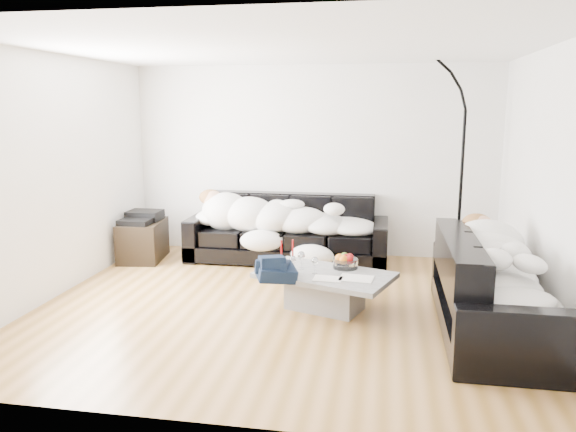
% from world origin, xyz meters
% --- Properties ---
extents(ground, '(5.00, 5.00, 0.00)m').
position_xyz_m(ground, '(0.00, 0.00, 0.00)').
color(ground, olive).
rests_on(ground, ground).
extents(wall_back, '(5.00, 0.02, 2.60)m').
position_xyz_m(wall_back, '(0.00, 2.25, 1.30)').
color(wall_back, silver).
rests_on(wall_back, ground).
extents(wall_left, '(0.02, 4.50, 2.60)m').
position_xyz_m(wall_left, '(-2.50, 0.00, 1.30)').
color(wall_left, silver).
rests_on(wall_left, ground).
extents(wall_right, '(0.02, 4.50, 2.60)m').
position_xyz_m(wall_right, '(2.50, 0.00, 1.30)').
color(wall_right, silver).
rests_on(wall_right, ground).
extents(ceiling, '(5.00, 5.00, 0.00)m').
position_xyz_m(ceiling, '(0.00, 0.00, 2.60)').
color(ceiling, white).
rests_on(ceiling, ground).
extents(sofa_back, '(2.65, 0.92, 0.87)m').
position_xyz_m(sofa_back, '(-0.27, 1.77, 0.43)').
color(sofa_back, black).
rests_on(sofa_back, ground).
extents(sofa_right, '(0.93, 2.17, 0.88)m').
position_xyz_m(sofa_right, '(2.02, -0.32, 0.44)').
color(sofa_right, black).
rests_on(sofa_right, ground).
extents(sleeper_back, '(2.25, 0.78, 0.45)m').
position_xyz_m(sleeper_back, '(-0.27, 1.72, 0.64)').
color(sleeper_back, white).
rests_on(sleeper_back, sofa_back).
extents(sleeper_right, '(0.79, 1.86, 0.46)m').
position_xyz_m(sleeper_right, '(2.02, -0.32, 0.65)').
color(sleeper_right, white).
rests_on(sleeper_right, sofa_right).
extents(teal_cushion, '(0.42, 0.38, 0.20)m').
position_xyz_m(teal_cushion, '(1.96, 0.36, 0.72)').
color(teal_cushion, '#0F6B67').
rests_on(teal_cushion, sofa_right).
extents(coffee_table, '(1.50, 1.16, 0.38)m').
position_xyz_m(coffee_table, '(0.43, 0.00, 0.19)').
color(coffee_table, '#939699').
rests_on(coffee_table, ground).
extents(fruit_bowl, '(0.31, 0.31, 0.16)m').
position_xyz_m(fruit_bowl, '(0.62, 0.21, 0.47)').
color(fruit_bowl, white).
rests_on(fruit_bowl, coffee_table).
extents(wine_glass_a, '(0.08, 0.08, 0.18)m').
position_xyz_m(wine_glass_a, '(0.18, 0.10, 0.48)').
color(wine_glass_a, white).
rests_on(wine_glass_a, coffee_table).
extents(wine_glass_b, '(0.09, 0.09, 0.16)m').
position_xyz_m(wine_glass_b, '(0.10, 0.01, 0.46)').
color(wine_glass_b, white).
rests_on(wine_glass_b, coffee_table).
extents(wine_glass_c, '(0.08, 0.08, 0.17)m').
position_xyz_m(wine_glass_c, '(0.33, -0.03, 0.47)').
color(wine_glass_c, white).
rests_on(wine_glass_c, coffee_table).
extents(candle_left, '(0.06, 0.06, 0.26)m').
position_xyz_m(candle_left, '(-0.06, 0.26, 0.51)').
color(candle_left, maroon).
rests_on(candle_left, coffee_table).
extents(candle_right, '(0.05, 0.05, 0.25)m').
position_xyz_m(candle_right, '(0.05, 0.32, 0.51)').
color(candle_right, maroon).
rests_on(candle_right, coffee_table).
extents(newspaper_a, '(0.35, 0.29, 0.01)m').
position_xyz_m(newspaper_a, '(0.76, -0.14, 0.39)').
color(newspaper_a, silver).
rests_on(newspaper_a, coffee_table).
extents(newspaper_b, '(0.29, 0.21, 0.01)m').
position_xyz_m(newspaper_b, '(0.48, -0.20, 0.39)').
color(newspaper_b, silver).
rests_on(newspaper_b, coffee_table).
extents(navy_jacket, '(0.48, 0.43, 0.20)m').
position_xyz_m(navy_jacket, '(-0.05, -0.28, 0.56)').
color(navy_jacket, black).
rests_on(navy_jacket, coffee_table).
extents(shoes, '(0.53, 0.42, 0.11)m').
position_xyz_m(shoes, '(0.44, 0.39, 0.05)').
color(shoes, '#472311').
rests_on(shoes, ground).
extents(av_cabinet, '(0.62, 0.83, 0.53)m').
position_xyz_m(av_cabinet, '(-2.20, 1.48, 0.26)').
color(av_cabinet, black).
rests_on(av_cabinet, ground).
extents(stereo, '(0.44, 0.34, 0.13)m').
position_xyz_m(stereo, '(-2.20, 1.48, 0.59)').
color(stereo, black).
rests_on(stereo, av_cabinet).
extents(floor_lamp, '(0.92, 0.45, 2.46)m').
position_xyz_m(floor_lamp, '(1.94, 1.80, 1.23)').
color(floor_lamp, black).
rests_on(floor_lamp, ground).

